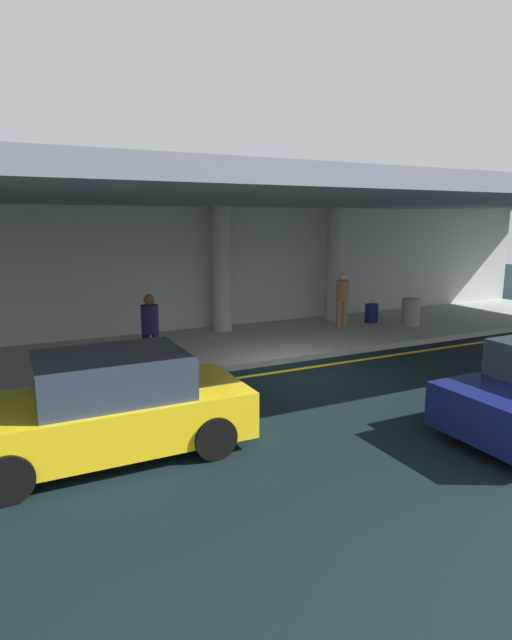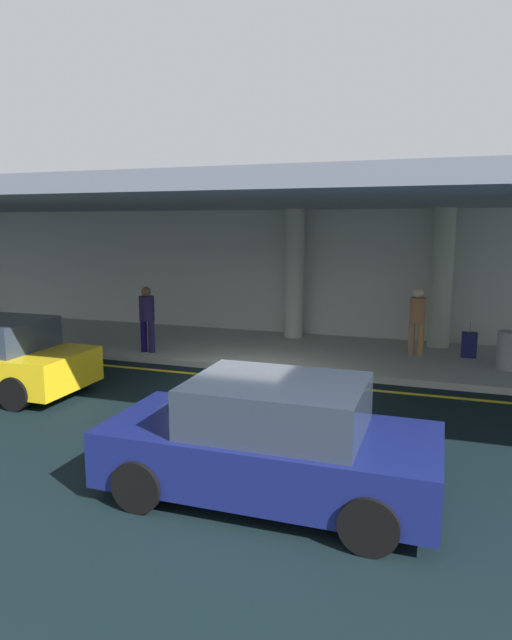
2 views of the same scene
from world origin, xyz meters
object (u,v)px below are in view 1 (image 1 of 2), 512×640
object	(u,v)px
car_yellow_taxi	(108,407)
traveler_with_luggage	(342,296)
person_waiting_for_ride	(150,327)
trash_bin_steel	(411,312)
support_column_center	(335,264)
suitcase_upright_primary	(371,313)
support_column_left_mid	(222,269)

from	to	relation	value
car_yellow_taxi	traveler_with_luggage	size ratio (longest dim) A/B	2.44
car_yellow_taxi	person_waiting_for_ride	bearing A→B (deg)	-114.43
trash_bin_steel	car_yellow_taxi	bearing A→B (deg)	-155.16
traveler_with_luggage	trash_bin_steel	distance (m)	2.27
support_column_center	suitcase_upright_primary	distance (m)	2.00
support_column_center	traveler_with_luggage	distance (m)	1.56
support_column_center	trash_bin_steel	distance (m)	2.87
person_waiting_for_ride	trash_bin_steel	bearing A→B (deg)	-51.91
car_yellow_taxi	support_column_left_mid	bearing A→B (deg)	-125.07
support_column_center	traveler_with_luggage	xyz separation A→B (m)	(-0.52, -1.19, -0.86)
suitcase_upright_primary	trash_bin_steel	world-z (taller)	suitcase_upright_primary
support_column_left_mid	traveler_with_luggage	world-z (taller)	support_column_left_mid
traveler_with_luggage	person_waiting_for_ride	bearing A→B (deg)	131.89
support_column_left_mid	traveler_with_luggage	xyz separation A→B (m)	(3.48, -1.19, -0.86)
traveler_with_luggage	suitcase_upright_primary	xyz separation A→B (m)	(1.25, 0.11, -0.65)
support_column_left_mid	trash_bin_steel	bearing A→B (deg)	-19.46
support_column_center	trash_bin_steel	bearing A→B (deg)	-51.65
support_column_center	person_waiting_for_ride	xyz separation A→B (m)	(-7.01, -3.11, -0.86)
suitcase_upright_primary	traveler_with_luggage	bearing A→B (deg)	162.83
person_waiting_for_ride	trash_bin_steel	world-z (taller)	person_waiting_for_ride
support_column_left_mid	car_yellow_taxi	xyz separation A→B (m)	(-4.58, -6.65, -1.26)
support_column_center	suitcase_upright_primary	bearing A→B (deg)	-55.88
traveler_with_luggage	trash_bin_steel	bearing A→B (deg)	-85.00
support_column_left_mid	suitcase_upright_primary	size ratio (longest dim) A/B	4.06
suitcase_upright_primary	person_waiting_for_ride	bearing A→B (deg)	172.30
person_waiting_for_ride	support_column_center	bearing A→B (deg)	-35.62
support_column_left_mid	person_waiting_for_ride	size ratio (longest dim) A/B	2.17
traveler_with_luggage	trash_bin_steel	xyz separation A→B (m)	(2.07, -0.77, -0.54)
support_column_center	suitcase_upright_primary	xyz separation A→B (m)	(0.73, -1.08, -1.51)
trash_bin_steel	suitcase_upright_primary	bearing A→B (deg)	132.91
car_yellow_taxi	trash_bin_steel	world-z (taller)	car_yellow_taxi
traveler_with_luggage	suitcase_upright_primary	size ratio (longest dim) A/B	1.87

